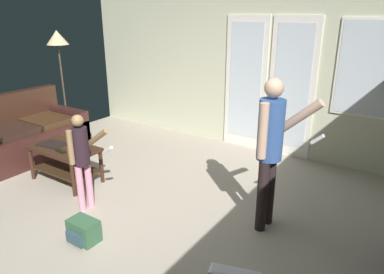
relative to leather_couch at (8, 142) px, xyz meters
The scene contains 13 objects.
ground_plane 2.57m from the leather_couch, ahead, with size 6.19×5.41×0.02m, color #AEA18F.
wall_back_with_doors 3.78m from the leather_couch, 44.29° to the left, with size 6.19×0.09×2.58m.
leather_couch is the anchor object (origin of this frame).
coffee_table 1.22m from the leather_couch, ahead, with size 0.91×0.52×0.47m.
person_adult 3.89m from the leather_couch, ahead, with size 0.59×0.42×1.55m.
person_child 2.03m from the leather_couch, ahead, with size 0.47×0.30×1.10m.
floor_lamp 1.84m from the leather_couch, 103.94° to the left, with size 0.36×0.36×1.82m.
backpack 2.54m from the leather_couch, 16.18° to the right, with size 0.30×0.23×0.23m.
loose_keyboard 3.90m from the leather_couch, ahead, with size 0.46×0.25×0.02m.
laptop_closed 1.04m from the leather_couch, ahead, with size 0.36×0.24×0.02m, color black.
cup_near_edge 1.56m from the leather_couch, ahead, with size 0.07×0.07×0.12m, color gold.
cup_by_laptop 1.47m from the leather_couch, ahead, with size 0.09×0.09×0.13m, color white.
tv_remote_black 1.33m from the leather_couch, ahead, with size 0.17×0.05×0.02m, color black.
Camera 1 is at (2.39, -2.45, 2.13)m, focal length 33.21 mm.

